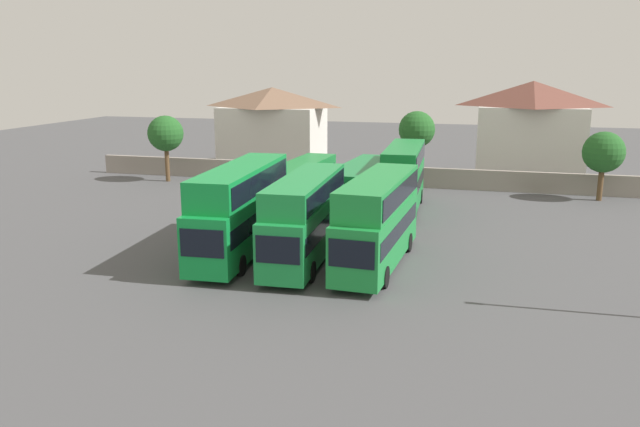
% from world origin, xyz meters
% --- Properties ---
extents(ground, '(140.00, 140.00, 0.00)m').
position_xyz_m(ground, '(0.00, 18.00, 0.00)').
color(ground, '#4C4C4F').
extents(depot_boundary_wall, '(56.00, 0.50, 1.80)m').
position_xyz_m(depot_boundary_wall, '(0.00, 23.86, 0.90)').
color(depot_boundary_wall, gray).
rests_on(depot_boundary_wall, ground).
extents(bus_1, '(3.20, 11.85, 5.13)m').
position_xyz_m(bus_1, '(-4.02, 0.47, 2.88)').
color(bus_1, '#128E3A').
rests_on(bus_1, ground).
extents(bus_2, '(2.90, 10.85, 4.76)m').
position_xyz_m(bus_2, '(-0.09, 0.12, 2.69)').
color(bus_2, '#1A8B3E').
rests_on(bus_2, ground).
extents(bus_3, '(3.09, 10.77, 4.87)m').
position_xyz_m(bus_3, '(3.94, 0.33, 2.75)').
color(bus_3, '#1B8A39').
rests_on(bus_3, ground).
extents(bus_4, '(3.10, 11.61, 3.37)m').
position_xyz_m(bus_4, '(-4.46, 13.65, 1.93)').
color(bus_4, '#158233').
rests_on(bus_4, ground).
extents(bus_5, '(3.37, 11.25, 3.41)m').
position_xyz_m(bus_5, '(0.18, 14.03, 1.95)').
color(bus_5, '#18803C').
rests_on(bus_5, ground).
extents(bus_6, '(2.85, 10.35, 4.88)m').
position_xyz_m(bus_6, '(3.52, 13.99, 2.75)').
color(bus_6, '#168235').
rests_on(bus_6, ground).
extents(house_terrace_left, '(10.80, 7.52, 8.42)m').
position_xyz_m(house_terrace_left, '(-12.93, 32.05, 4.29)').
color(house_terrace_left, silver).
rests_on(house_terrace_left, ground).
extents(house_terrace_centre, '(10.16, 6.82, 9.26)m').
position_xyz_m(house_terrace_centre, '(13.30, 31.19, 4.72)').
color(house_terrace_centre, silver).
rests_on(house_terrace_centre, ground).
extents(tree_left_of_lot, '(3.31, 3.31, 6.17)m').
position_xyz_m(tree_left_of_lot, '(-19.59, 20.86, 4.47)').
color(tree_left_of_lot, brown).
rests_on(tree_left_of_lot, ground).
extents(tree_behind_wall, '(3.28, 3.28, 5.58)m').
position_xyz_m(tree_behind_wall, '(18.43, 21.86, 3.91)').
color(tree_behind_wall, brown).
rests_on(tree_behind_wall, ground).
extents(tree_right_of_lot, '(3.35, 3.35, 6.61)m').
position_xyz_m(tree_right_of_lot, '(3.05, 26.36, 4.84)').
color(tree_right_of_lot, brown).
rests_on(tree_right_of_lot, ground).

